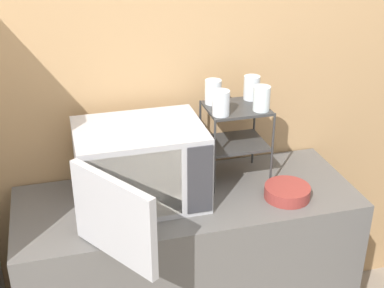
# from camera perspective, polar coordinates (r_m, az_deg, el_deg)

# --- Properties ---
(wall_back) EXTENTS (8.00, 0.06, 2.60)m
(wall_back) POSITION_cam_1_polar(r_m,az_deg,el_deg) (2.41, -2.46, 6.63)
(wall_back) COLOR tan
(wall_back) RESTS_ON ground_plane
(counter) EXTENTS (1.47, 0.56, 0.89)m
(counter) POSITION_cam_1_polar(r_m,az_deg,el_deg) (2.57, -0.43, -14.08)
(counter) COLOR #595654
(counter) RESTS_ON ground_plane
(microwave) EXTENTS (0.54, 0.73, 0.33)m
(microwave) POSITION_cam_1_polar(r_m,az_deg,el_deg) (2.20, -5.66, -2.47)
(microwave) COLOR #ADADB2
(microwave) RESTS_ON counter
(dish_rack) EXTENTS (0.27, 0.23, 0.35)m
(dish_rack) POSITION_cam_1_polar(r_m,az_deg,el_deg) (2.35, 4.70, 1.77)
(dish_rack) COLOR #333333
(dish_rack) RESTS_ON counter
(glass_front_left) EXTENTS (0.07, 0.07, 0.11)m
(glass_front_left) POSITION_cam_1_polar(r_m,az_deg,el_deg) (2.20, 3.12, 4.40)
(glass_front_left) COLOR silver
(glass_front_left) RESTS_ON dish_rack
(glass_back_right) EXTENTS (0.07, 0.07, 0.11)m
(glass_back_right) POSITION_cam_1_polar(r_m,az_deg,el_deg) (2.38, 6.39, 6.00)
(glass_back_right) COLOR silver
(glass_back_right) RESTS_ON dish_rack
(glass_front_right) EXTENTS (0.07, 0.07, 0.11)m
(glass_front_right) POSITION_cam_1_polar(r_m,az_deg,el_deg) (2.27, 7.44, 4.84)
(glass_front_right) COLOR silver
(glass_front_right) RESTS_ON dish_rack
(glass_back_left) EXTENTS (0.07, 0.07, 0.11)m
(glass_back_left) POSITION_cam_1_polar(r_m,az_deg,el_deg) (2.32, 2.27, 5.59)
(glass_back_left) COLOR silver
(glass_back_left) RESTS_ON dish_rack
(bowl) EXTENTS (0.20, 0.20, 0.05)m
(bowl) POSITION_cam_1_polar(r_m,az_deg,el_deg) (2.32, 10.12, -5.09)
(bowl) COLOR maroon
(bowl) RESTS_ON counter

